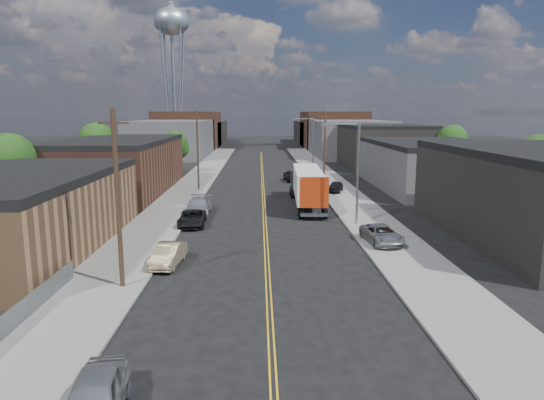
{
  "coord_description": "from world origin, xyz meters",
  "views": [
    {
      "loc": [
        -0.48,
        -16.15,
        9.74
      ],
      "look_at": [
        0.58,
        23.91,
        2.5
      ],
      "focal_mm": 32.0,
      "sensor_mm": 36.0,
      "label": 1
    }
  ],
  "objects": [
    {
      "name": "tree_right_near",
      "position": [
        30.06,
        36.0,
        4.87
      ],
      "size": [
        4.6,
        4.48,
        7.44
      ],
      "color": "black",
      "rests_on": "ground"
    },
    {
      "name": "utility_pole_left_far",
      "position": [
        -8.2,
        45.0,
        5.14
      ],
      "size": [
        1.6,
        0.26,
        10.0
      ],
      "color": "black",
      "rests_on": "ground"
    },
    {
      "name": "car_ahead_truck",
      "position": [
        4.5,
        52.97,
        0.72
      ],
      "size": [
        2.96,
        5.44,
        1.45
      ],
      "primitive_type": "imported",
      "rotation": [
        0.0,
        0.0,
        0.11
      ],
      "color": "black",
      "rests_on": "ground"
    },
    {
      "name": "skyline_left_c",
      "position": [
        -20.0,
        140.0,
        3.5
      ],
      "size": [
        16.0,
        40.0,
        7.0
      ],
      "primitive_type": "cube",
      "color": "black",
      "rests_on": "ground"
    },
    {
      "name": "warehouse_brown",
      "position": [
        -18.0,
        44.0,
        3.3
      ],
      "size": [
        12.0,
        26.0,
        6.6
      ],
      "color": "#4E2C1F",
      "rests_on": "ground"
    },
    {
      "name": "water_tower",
      "position": [
        -22.0,
        110.0,
        30.65
      ],
      "size": [
        9.0,
        9.0,
        36.9
      ],
      "color": "gray",
      "rests_on": "ground"
    },
    {
      "name": "tree_right_far",
      "position": [
        30.06,
        60.0,
        5.18
      ],
      "size": [
        4.85,
        4.76,
        7.91
      ],
      "color": "black",
      "rests_on": "ground"
    },
    {
      "name": "skyline_left_a",
      "position": [
        -20.0,
        95.0,
        4.0
      ],
      "size": [
        16.0,
        30.0,
        8.0
      ],
      "primitive_type": "cube",
      "color": "#3E3E41",
      "rests_on": "ground"
    },
    {
      "name": "car_left_c",
      "position": [
        -6.36,
        25.24,
        0.68
      ],
      "size": [
        2.45,
        4.95,
        1.35
      ],
      "primitive_type": "imported",
      "rotation": [
        0.0,
        0.0,
        0.04
      ],
      "color": "black",
      "rests_on": "ground"
    },
    {
      "name": "industrial_right_c",
      "position": [
        22.0,
        72.0,
        3.8
      ],
      "size": [
        14.0,
        22.0,
        7.6
      ],
      "color": "black",
      "rests_on": "ground"
    },
    {
      "name": "chainlink_fence",
      "position": [
        -11.5,
        3.5,
        0.66
      ],
      "size": [
        0.05,
        16.0,
        1.22
      ],
      "color": "slate",
      "rests_on": "ground"
    },
    {
      "name": "skyline_right_b",
      "position": [
        20.0,
        120.0,
        5.0
      ],
      "size": [
        16.0,
        26.0,
        10.0
      ],
      "primitive_type": "cube",
      "color": "#4E2C1F",
      "rests_on": "ground"
    },
    {
      "name": "skyline_right_c",
      "position": [
        20.0,
        140.0,
        3.5
      ],
      "size": [
        16.0,
        40.0,
        7.0
      ],
      "primitive_type": "cube",
      "color": "black",
      "rests_on": "ground"
    },
    {
      "name": "tree_left_near",
      "position": [
        -23.94,
        30.0,
        5.18
      ],
      "size": [
        4.85,
        4.76,
        7.91
      ],
      "color": "black",
      "rests_on": "ground"
    },
    {
      "name": "skyline_left_b",
      "position": [
        -20.0,
        120.0,
        5.0
      ],
      "size": [
        16.0,
        26.0,
        10.0
      ],
      "primitive_type": "cube",
      "color": "#4E2C1F",
      "rests_on": "ground"
    },
    {
      "name": "ground",
      "position": [
        0.0,
        60.0,
        0.0
      ],
      "size": [
        260.0,
        260.0,
        0.0
      ],
      "primitive_type": "plane",
      "color": "black",
      "rests_on": "ground"
    },
    {
      "name": "car_left_a",
      "position": [
        -5.76,
        -2.0,
        0.77
      ],
      "size": [
        2.3,
        4.71,
        1.55
      ],
      "primitive_type": "imported",
      "rotation": [
        0.0,
        0.0,
        0.11
      ],
      "color": "#A6AAAB",
      "rests_on": "ground"
    },
    {
      "name": "centerline",
      "position": [
        0.0,
        45.0,
        0.01
      ],
      "size": [
        0.32,
        120.0,
        0.01
      ],
      "primitive_type": "cube",
      "color": "gold",
      "rests_on": "ground"
    },
    {
      "name": "utility_pole_left_near",
      "position": [
        -8.2,
        10.0,
        5.14
      ],
      "size": [
        1.6,
        0.26,
        10.0
      ],
      "color": "black",
      "rests_on": "ground"
    },
    {
      "name": "car_left_d",
      "position": [
        -6.4,
        30.01,
        0.81
      ],
      "size": [
        2.34,
        5.59,
        1.61
      ],
      "primitive_type": "imported",
      "rotation": [
        0.0,
        0.0,
        0.01
      ],
      "color": "#B3B4B8",
      "rests_on": "ground"
    },
    {
      "name": "streetlight_near",
      "position": [
        7.6,
        25.0,
        5.33
      ],
      "size": [
        3.39,
        0.25,
        9.0
      ],
      "color": "gray",
      "rests_on": "ground"
    },
    {
      "name": "sidewalk_left",
      "position": [
        -9.5,
        45.0,
        0.07
      ],
      "size": [
        5.0,
        140.0,
        0.15
      ],
      "primitive_type": "cube",
      "color": "slate",
      "rests_on": "ground"
    },
    {
      "name": "skyline_right_a",
      "position": [
        20.0,
        95.0,
        4.0
      ],
      "size": [
        16.0,
        30.0,
        8.0
      ],
      "primitive_type": "cube",
      "color": "#3E3E41",
      "rests_on": "ground"
    },
    {
      "name": "utility_pole_right",
      "position": [
        8.2,
        48.0,
        5.14
      ],
      "size": [
        1.6,
        0.26,
        10.0
      ],
      "color": "black",
      "rests_on": "ground"
    },
    {
      "name": "semi_truck",
      "position": [
        4.5,
        34.56,
        2.29
      ],
      "size": [
        3.08,
        15.45,
        4.03
      ],
      "rotation": [
        0.0,
        0.0,
        -0.04
      ],
      "color": "silver",
      "rests_on": "ground"
    },
    {
      "name": "car_left_b",
      "position": [
        -6.4,
        14.12,
        0.7
      ],
      "size": [
        1.91,
        4.4,
        1.41
      ],
      "primitive_type": "imported",
      "rotation": [
        0.0,
        0.0,
        -0.1
      ],
      "color": "#958061",
      "rests_on": "ground"
    },
    {
      "name": "tree_left_mid",
      "position": [
        -23.94,
        55.0,
        5.48
      ],
      "size": [
        5.1,
        5.04,
        8.37
      ],
      "color": "black",
      "rests_on": "ground"
    },
    {
      "name": "warehouse_tan",
      "position": [
        -18.0,
        18.0,
        2.8
      ],
      "size": [
        12.0,
        22.0,
        5.6
      ],
      "color": "brown",
      "rests_on": "ground"
    },
    {
      "name": "sidewalk_right",
      "position": [
        9.5,
        45.0,
        0.07
      ],
      "size": [
        5.0,
        140.0,
        0.15
      ],
      "primitive_type": "cube",
      "color": "slate",
      "rests_on": "ground"
    },
    {
      "name": "industrial_right_b",
      "position": [
        22.0,
        46.0,
        3.05
      ],
      "size": [
        14.0,
        24.0,
        6.1
      ],
      "color": "#3E3E41",
      "rests_on": "ground"
    },
    {
      "name": "tree_left_far",
      "position": [
        -13.94,
        62.0,
        4.57
      ],
      "size": [
        4.35,
        4.2,
        6.97
      ],
      "color": "black",
      "rests_on": "ground"
    },
    {
      "name": "car_right_lot_c",
      "position": [
        8.88,
        42.42,
        0.79
      ],
      "size": [
        2.6,
        4.06,
        1.29
      ],
      "primitive_type": "imported",
      "rotation": [
        0.0,
        0.0,
        -0.31
      ],
      "color": "black",
      "rests_on": "sidewalk_right"
    },
    {
      "name": "streetlight_far",
      "position": [
        7.6,
        60.0,
        5.33
      ],
      "size": [
        3.39,
        0.25,
        9.0
      ],
      "color": "gray",
      "rests_on": "ground"
    },
    {
      "name": "car_right_lot_a",
      "position": [
        8.63,
        18.65,
        0.82
      ],
      "size": [
        2.72,
        5.0,
        1.33
      ],
      "primitive_type": "imported",
      "rotation": [
        0.0,
        0.0,
        0.11
      ],
      "color": "#949798",
      "rests_on": "sidewalk_right"
    }
  ]
}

